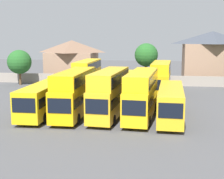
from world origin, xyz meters
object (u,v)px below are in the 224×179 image
object	(u,v)px
tree_behind_wall	(19,62)
bus_4	(142,92)
bus_9	(161,77)
bus_8	(130,82)
bus_7	(110,81)
bus_2	(75,91)
bus_6	(87,75)
bus_1	(43,98)
house_terrace_left	(72,59)
tree_left_of_lot	(146,55)
house_terrace_centre	(212,56)
bus_5	(171,101)
bus_3	(109,91)

from	to	relation	value
tree_behind_wall	bus_4	bearing A→B (deg)	-41.91
bus_9	tree_behind_wall	xyz separation A→B (m)	(-25.45, 6.81, 1.41)
bus_8	bus_7	bearing A→B (deg)	-101.60
bus_4	bus_7	xyz separation A→B (m)	(-5.64, 14.25, -0.82)
bus_2	bus_8	bearing A→B (deg)	160.55
bus_4	bus_8	bearing A→B (deg)	-165.56
bus_6	bus_1	bearing A→B (deg)	-6.07
bus_1	house_terrace_left	bearing A→B (deg)	-171.53
bus_1	tree_behind_wall	bearing A→B (deg)	-151.19
bus_9	tree_left_of_lot	size ratio (longest dim) A/B	1.39
house_terrace_left	house_terrace_centre	size ratio (longest dim) A/B	0.90
bus_5	tree_left_of_lot	size ratio (longest dim) A/B	1.57
bus_7	house_terrace_left	xyz separation A→B (m)	(-10.68, 16.54, 2.14)
bus_2	bus_9	xyz separation A→B (m)	(9.35, 14.42, -0.01)
bus_7	house_terrace_centre	world-z (taller)	house_terrace_centre
house_terrace_centre	tree_behind_wall	world-z (taller)	house_terrace_centre
bus_3	tree_behind_wall	world-z (taller)	tree_behind_wall
bus_3	bus_9	bearing A→B (deg)	163.16
bus_7	house_terrace_centre	size ratio (longest dim) A/B	0.95
bus_4	tree_behind_wall	xyz separation A→B (m)	(-23.40, 21.01, 1.39)
bus_3	bus_5	size ratio (longest dim) A/B	0.88
bus_5	house_terrace_left	bearing A→B (deg)	-145.92
bus_5	house_terrace_centre	xyz separation A→B (m)	(8.69, 30.74, 3.06)
tree_behind_wall	bus_3	bearing A→B (deg)	-46.87
bus_6	bus_8	xyz separation A→B (m)	(6.71, -0.80, -0.95)
bus_1	bus_7	xyz separation A→B (m)	(5.15, 14.77, 0.01)
bus_7	bus_2	bearing A→B (deg)	-10.28
bus_5	house_terrace_centre	world-z (taller)	house_terrace_centre
bus_9	house_terrace_centre	size ratio (longest dim) A/B	0.93
bus_8	tree_left_of_lot	bearing A→B (deg)	171.62
bus_3	house_terrace_centre	bearing A→B (deg)	157.70
bus_7	tree_behind_wall	distance (m)	19.12
bus_6	tree_left_of_lot	world-z (taller)	tree_left_of_lot
bus_1	bus_2	world-z (taller)	bus_2
bus_7	tree_behind_wall	xyz separation A→B (m)	(-17.75, 6.75, 2.22)
bus_1	bus_6	xyz separation A→B (m)	(1.52, 14.94, 0.88)
tree_behind_wall	bus_7	bearing A→B (deg)	-20.82
bus_1	tree_left_of_lot	bearing A→B (deg)	158.02
bus_1	bus_3	distance (m)	7.42
bus_3	bus_7	xyz separation A→B (m)	(-2.22, 14.57, -0.87)
bus_4	house_terrace_centre	world-z (taller)	house_terrace_centre
bus_1	bus_7	distance (m)	15.64
bus_2	bus_6	xyz separation A→B (m)	(-1.97, 14.65, 0.05)
house_terrace_centre	tree_behind_wall	distance (m)	36.46
bus_7	tree_left_of_lot	bearing A→B (deg)	154.38
bus_9	bus_8	bearing A→B (deg)	-80.03
bus_2	bus_4	size ratio (longest dim) A/B	0.98
house_terrace_centre	tree_left_of_lot	xyz separation A→B (m)	(-12.49, -4.12, 0.33)
bus_7	bus_8	distance (m)	3.15
bus_6	bus_3	bearing A→B (deg)	21.37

